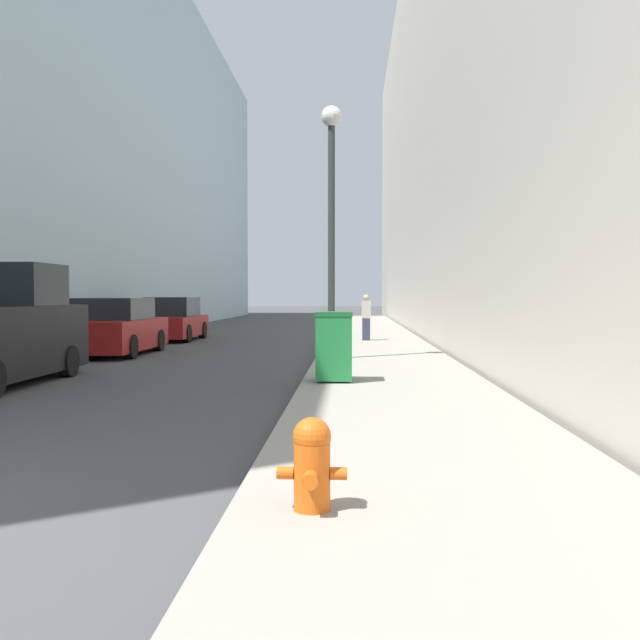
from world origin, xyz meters
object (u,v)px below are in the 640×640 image
object	(u,v)px
pedestrian_on_sidewalk	(366,317)
fire_hydrant	(312,462)
lamppost	(331,202)
parked_sedan_far	(173,321)
parked_sedan_near	(114,328)
trash_bin	(334,346)

from	to	relation	value
pedestrian_on_sidewalk	fire_hydrant	bearing A→B (deg)	-92.27
lamppost	parked_sedan_far	world-z (taller)	lamppost
parked_sedan_near	pedestrian_on_sidewalk	world-z (taller)	pedestrian_on_sidewalk
trash_bin	parked_sedan_far	xyz separation A→B (m)	(-6.29, 13.38, -0.05)
parked_sedan_near	pedestrian_on_sidewalk	size ratio (longest dim) A/B	2.88
fire_hydrant	parked_sedan_far	distance (m)	21.88
parked_sedan_near	parked_sedan_far	world-z (taller)	parked_sedan_far
parked_sedan_far	pedestrian_on_sidewalk	bearing A→B (deg)	-15.07
trash_bin	parked_sedan_far	distance (m)	14.78
parked_sedan_far	pedestrian_on_sidewalk	distance (m)	7.34
parked_sedan_far	parked_sedan_near	bearing A→B (deg)	-90.42
pedestrian_on_sidewalk	trash_bin	bearing A→B (deg)	-93.94
parked_sedan_near	pedestrian_on_sidewalk	xyz separation A→B (m)	(7.13, 4.42, 0.18)
trash_bin	pedestrian_on_sidewalk	bearing A→B (deg)	86.06
lamppost	parked_sedan_near	size ratio (longest dim) A/B	1.36
fire_hydrant	pedestrian_on_sidewalk	xyz separation A→B (m)	(0.76, 19.03, 0.43)
fire_hydrant	trash_bin	bearing A→B (deg)	90.26
parked_sedan_near	fire_hydrant	bearing A→B (deg)	-66.44
fire_hydrant	pedestrian_on_sidewalk	bearing A→B (deg)	87.73
fire_hydrant	parked_sedan_near	distance (m)	15.94
trash_bin	lamppost	bearing A→B (deg)	92.29
fire_hydrant	pedestrian_on_sidewalk	distance (m)	19.05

